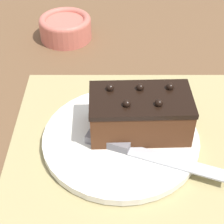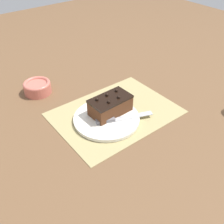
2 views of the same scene
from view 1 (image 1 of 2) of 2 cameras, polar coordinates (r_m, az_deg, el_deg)
The scene contains 6 objects.
ground_plane at distance 0.61m, azimuth 6.44°, elevation -3.69°, with size 3.00×3.00×0.00m, color brown.
placemat_woven at distance 0.61m, azimuth 6.45°, elevation -3.56°, with size 0.46×0.34×0.00m, color tan.
cake_plate at distance 0.59m, azimuth 1.43°, elevation -4.06°, with size 0.25×0.25×0.01m.
chocolate_cake at distance 0.58m, azimuth 4.40°, elevation -0.19°, with size 0.16×0.09×0.08m.
serving_knife at distance 0.56m, azimuth 2.97°, elevation -5.59°, with size 0.21×0.10×0.01m.
small_bowl at distance 0.86m, azimuth -6.99°, elevation 12.75°, with size 0.12×0.12×0.05m.
Camera 1 is at (-0.07, -0.44, 0.43)m, focal length 60.00 mm.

